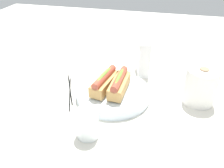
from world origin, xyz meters
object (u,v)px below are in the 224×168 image
at_px(hotdog_back, 119,83).
at_px(paper_towel_roll, 200,86).
at_px(napkin_box, 143,57).
at_px(chopstick_far, 70,88).
at_px(hotdog_front, 105,81).
at_px(serving_bowl, 112,92).
at_px(chopstick_near, 70,93).
at_px(water_glass, 88,125).

xyz_separation_m(hotdog_back, paper_towel_roll, (-0.05, 0.28, 0.00)).
distance_m(napkin_box, chopstick_far, 0.33).
xyz_separation_m(paper_towel_roll, chopstick_far, (0.03, -0.48, -0.06)).
height_order(hotdog_front, chopstick_far, hotdog_front).
relative_size(napkin_box, chopstick_far, 0.68).
bearing_deg(paper_towel_roll, hotdog_front, -82.76).
bearing_deg(hotdog_front, serving_bowl, 85.97).
bearing_deg(napkin_box, chopstick_near, -60.72).
bearing_deg(water_glass, hotdog_back, 166.74).
distance_m(hotdog_back, napkin_box, 0.22).
xyz_separation_m(napkin_box, chopstick_far, (0.20, -0.26, -0.07)).
xyz_separation_m(napkin_box, chopstick_near, (0.23, -0.25, -0.07)).
relative_size(water_glass, paper_towel_roll, 0.67).
height_order(hotdog_front, paper_towel_roll, paper_towel_roll).
xyz_separation_m(hotdog_front, water_glass, (0.21, 0.01, -0.02)).
xyz_separation_m(hotdog_front, chopstick_far, (-0.01, -0.15, -0.06)).
bearing_deg(chopstick_near, chopstick_far, -179.99).
bearing_deg(chopstick_far, chopstick_near, -5.25).
distance_m(napkin_box, chopstick_near, 0.34).
xyz_separation_m(water_glass, napkin_box, (-0.42, 0.11, 0.03)).
height_order(napkin_box, chopstick_far, napkin_box).
xyz_separation_m(hotdog_back, water_glass, (0.21, -0.05, -0.02)).
bearing_deg(hotdog_front, paper_towel_roll, 97.24).
distance_m(serving_bowl, hotdog_front, 0.05).
bearing_deg(chopstick_near, napkin_box, 111.30).
bearing_deg(hotdog_front, water_glass, 1.60).
relative_size(paper_towel_roll, chopstick_near, 0.61).
relative_size(hotdog_front, hotdog_back, 1.03).
bearing_deg(hotdog_front, chopstick_near, -80.67).
distance_m(hotdog_back, chopstick_far, 0.21).
bearing_deg(hotdog_back, serving_bowl, -94.03).
bearing_deg(chopstick_far, hotdog_front, 59.77).
bearing_deg(chopstick_far, water_glass, 7.51).
relative_size(hotdog_back, water_glass, 1.69).
height_order(serving_bowl, napkin_box, napkin_box).
relative_size(chopstick_near, chopstick_far, 1.00).
height_order(serving_bowl, chopstick_far, serving_bowl).
distance_m(hotdog_back, water_glass, 0.21).
bearing_deg(chopstick_near, hotdog_front, 77.54).
bearing_deg(chopstick_far, napkin_box, 100.74).
relative_size(water_glass, napkin_box, 0.60).
relative_size(serving_bowl, chopstick_near, 1.25).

